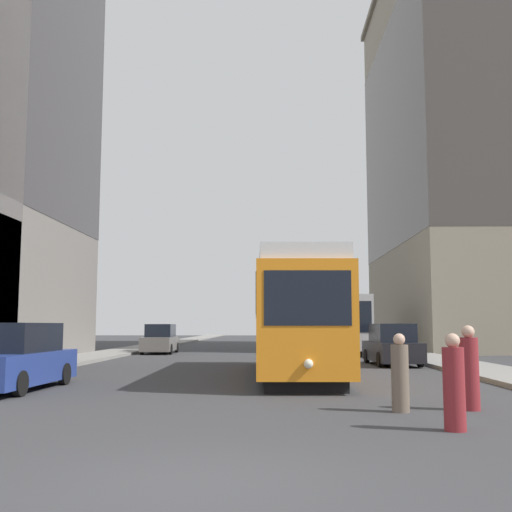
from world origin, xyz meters
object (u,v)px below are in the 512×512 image
Objects in this scene: transit_bus at (341,322)px; parked_car_left_near at (160,340)px; parked_car_left_mid at (15,359)px; parked_car_right_far at (392,346)px; pedestrian_on_sidewalk at (454,385)px; pedestrian_crossing_near at (400,375)px; pedestrian_crossing_far at (469,370)px; streetcar at (293,315)px.

transit_bus reaches higher than parked_car_left_near.
parked_car_left_mid is 16.42m from parked_car_right_far.
parked_car_right_far is 17.27m from pedestrian_on_sidewalk.
pedestrian_crossing_near is at bearing -92.23° from transit_bus.
parked_car_right_far is at bearing -137.26° from pedestrian_crossing_far.
transit_bus reaches higher than parked_car_right_far.
pedestrian_crossing_near is (-1.74, -27.26, -1.21)m from transit_bus.
parked_car_right_far is 2.69× the size of pedestrian_crossing_far.
pedestrian_on_sidewalk is at bearing -80.11° from streetcar.
parked_car_left_mid is 2.82× the size of pedestrian_crossing_far.
pedestrian_crossing_far reaches higher than pedestrian_on_sidewalk.
pedestrian_crossing_far is 2.78m from pedestrian_on_sidewalk.
parked_car_left_mid is at bearing 43.90° from pedestrian_on_sidewalk.
parked_car_left_mid is at bearing 39.03° from parked_car_right_far.
pedestrian_crossing_far is (-0.24, -26.94, -1.13)m from transit_bus.
pedestrian_on_sidewalk is (10.12, -28.19, -0.09)m from parked_car_left_near.
streetcar is 2.84× the size of parked_car_right_far.
streetcar is 9.61m from pedestrian_crossing_near.
pedestrian_crossing_near is at bearing -71.03° from parked_car_left_near.
transit_bus is 2.73× the size of parked_car_right_far.
pedestrian_crossing_near is 0.91× the size of pedestrian_crossing_far.
pedestrian_crossing_near is (9.67, -4.04, -0.11)m from parked_car_left_mid.
parked_car_left_near reaches higher than pedestrian_on_sidewalk.
parked_car_right_far reaches higher than pedestrian_on_sidewalk.
pedestrian_crossing_near is (-2.66, -14.89, -0.10)m from parked_car_right_far.
streetcar is 2.70× the size of parked_car_left_mid.
parked_car_right_far is 2.91× the size of pedestrian_on_sidewalk.
parked_car_left_mid reaches higher than pedestrian_crossing_far.
transit_bus is 8.10× the size of pedestrian_crossing_near.
streetcar is at bearing -112.03° from pedestrian_crossing_far.
parked_car_left_near is 0.95× the size of parked_car_left_mid.
parked_car_right_far is at bearing -21.59° from pedestrian_on_sidewalk.
pedestrian_crossing_far is 1.08× the size of pedestrian_on_sidewalk.
parked_car_right_far is at bearing 42.80° from parked_car_left_mid.
transit_bus is at bearing -133.23° from pedestrian_crossing_far.
streetcar is 1.04× the size of transit_bus.
pedestrian_crossing_far is at bearing -36.68° from pedestrian_on_sidewalk.
transit_bus is 29.56m from pedestrian_on_sidewalk.
transit_bus is 25.89m from parked_car_left_mid.
pedestrian_on_sidewalk is (-1.06, -2.56, -0.06)m from pedestrian_crossing_far.
pedestrian_on_sidewalk is (10.11, -6.29, -0.09)m from parked_car_left_mid.
streetcar is at bearing 48.37° from parked_car_right_far.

